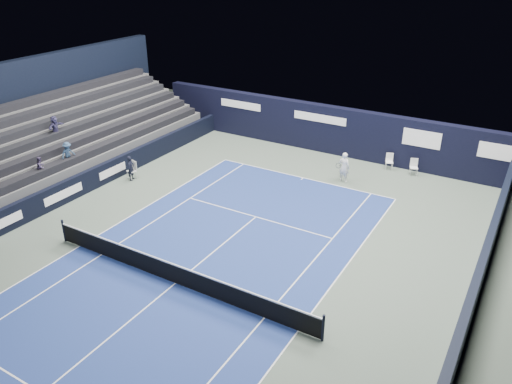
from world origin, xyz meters
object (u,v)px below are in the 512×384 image
folding_chair_back_b (414,166)px  tennis_net (174,273)px  line_judge_chair (133,169)px  tennis_player (344,167)px  folding_chair_back_a (390,158)px

folding_chair_back_b → tennis_net: 16.56m
folding_chair_back_b → line_judge_chair: line_judge_chair is taller
line_judge_chair → tennis_net: tennis_net is taller
line_judge_chair → tennis_player: size_ratio=0.60×
folding_chair_back_a → tennis_player: tennis_player is taller
tennis_net → tennis_player: tennis_player is taller
folding_chair_back_a → tennis_net: tennis_net is taller
folding_chair_back_a → folding_chair_back_b: 1.54m
tennis_net → tennis_player: bearing=80.2°
tennis_net → tennis_player: size_ratio=7.26×
folding_chair_back_b → tennis_net: tennis_net is taller
folding_chair_back_b → line_judge_chair: 16.49m
folding_chair_back_b → line_judge_chair: (-13.92, -8.84, 0.04)m
folding_chair_back_a → tennis_player: 3.63m
folding_chair_back_a → line_judge_chair: bearing=-165.2°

